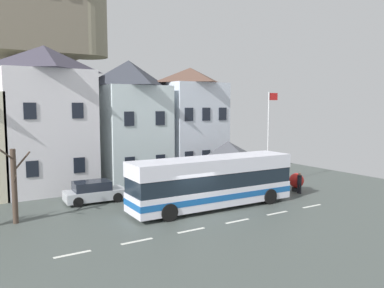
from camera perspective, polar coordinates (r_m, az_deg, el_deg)
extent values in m
cube|color=#48514D|center=(22.49, 0.52, -10.79)|extent=(40.00, 60.00, 0.06)
cube|color=silver|center=(17.92, -17.32, -15.34)|extent=(1.60, 0.20, 0.01)
cube|color=silver|center=(18.82, -8.16, -14.09)|extent=(1.60, 0.20, 0.01)
cube|color=silver|center=(20.13, -0.12, -12.69)|extent=(1.60, 0.20, 0.01)
cube|color=silver|center=(21.78, 6.75, -11.29)|extent=(1.60, 0.20, 0.01)
cube|color=silver|center=(23.69, 12.52, -9.98)|extent=(1.60, 0.20, 0.01)
cube|color=silver|center=(25.81, 17.36, -8.79)|extent=(1.60, 0.20, 0.01)
cube|color=white|center=(30.68, -20.75, 1.81)|extent=(6.26, 5.68, 8.91)
pyramid|color=#3C3946|center=(30.82, -21.12, 11.82)|extent=(6.26, 5.68, 1.83)
cube|color=black|center=(27.85, -22.61, -3.45)|extent=(0.80, 0.06, 1.10)
cube|color=black|center=(28.50, -16.38, -3.04)|extent=(0.80, 0.06, 1.10)
cube|color=black|center=(27.53, -22.92, 4.54)|extent=(0.80, 0.06, 1.10)
cube|color=black|center=(28.18, -16.60, 4.78)|extent=(0.80, 0.06, 1.10)
cube|color=silver|center=(32.89, -9.23, 1.51)|extent=(5.24, 6.17, 7.95)
pyramid|color=#31343D|center=(32.91, -9.37, 10.30)|extent=(5.24, 6.17, 2.14)
cube|color=black|center=(29.76, -9.20, -2.95)|extent=(0.80, 0.06, 1.10)
cube|color=black|center=(30.85, -4.69, -2.59)|extent=(0.80, 0.06, 1.10)
cube|color=black|center=(29.44, -9.30, 3.71)|extent=(0.80, 0.06, 1.10)
cube|color=black|center=(30.54, -4.75, 3.84)|extent=(0.80, 0.06, 1.10)
cube|color=silver|center=(35.02, -0.25, 2.16)|extent=(5.17, 5.14, 8.35)
pyramid|color=brown|center=(35.05, -0.25, 10.14)|extent=(5.17, 5.14, 1.39)
cube|color=black|center=(32.13, -0.44, -2.07)|extent=(0.80, 0.06, 1.10)
cube|color=black|center=(33.05, 2.11, -1.85)|extent=(0.80, 0.06, 1.10)
cube|color=black|center=(34.03, 4.52, -1.64)|extent=(0.80, 0.06, 1.10)
cube|color=black|center=(31.84, -0.45, 4.42)|extent=(0.80, 0.06, 1.10)
cube|color=black|center=(32.77, 2.14, 4.45)|extent=(0.80, 0.06, 1.10)
cube|color=black|center=(33.76, 4.57, 4.48)|extent=(0.80, 0.06, 1.10)
cone|color=#5F604A|center=(51.49, -22.10, 5.69)|extent=(37.35, 37.35, 13.37)
cube|color=slate|center=(52.32, -22.48, 15.57)|extent=(10.86, 10.86, 6.74)
cylinder|color=gray|center=(51.26, -15.73, 17.90)|extent=(5.50, 5.50, 10.07)
cube|color=white|center=(24.20, 3.08, -7.56)|extent=(10.81, 2.66, 1.11)
cube|color=#1959A5|center=(24.19, 3.08, -7.43)|extent=(10.83, 2.68, 0.36)
cube|color=#19232D|center=(23.99, 3.09, -5.19)|extent=(10.71, 2.61, 0.93)
cube|color=white|center=(23.83, 3.11, -3.06)|extent=(10.81, 2.66, 0.87)
cube|color=#19232D|center=(27.32, 12.59, -3.97)|extent=(0.10, 2.06, 0.89)
cylinder|color=black|center=(27.31, 8.14, -6.72)|extent=(1.01, 0.30, 1.00)
cylinder|color=black|center=(25.57, 11.46, -7.63)|extent=(1.01, 0.30, 1.00)
cylinder|color=black|center=(23.54, -6.06, -8.72)|extent=(1.01, 0.30, 1.00)
cylinder|color=black|center=(21.50, -3.42, -10.11)|extent=(1.01, 0.30, 1.00)
cylinder|color=#473D33|center=(30.30, 0.94, -4.07)|extent=(0.14, 0.14, 2.40)
cylinder|color=#473D33|center=(32.18, 5.90, -3.52)|extent=(0.14, 0.14, 2.40)
cylinder|color=#473D33|center=(27.63, 4.66, -5.05)|extent=(0.14, 0.14, 2.40)
cylinder|color=#473D33|center=(29.68, 9.81, -4.36)|extent=(0.14, 0.14, 2.40)
pyramid|color=#494B53|center=(29.64, 5.36, -0.77)|extent=(3.60, 3.60, 1.23)
cube|color=maroon|center=(31.55, 5.91, -5.05)|extent=(4.10, 2.41, 0.58)
cube|color=#1E232D|center=(31.54, 6.22, -3.97)|extent=(2.53, 1.96, 0.60)
cylinder|color=black|center=(30.22, 4.60, -5.81)|extent=(0.66, 0.29, 0.64)
cylinder|color=black|center=(31.77, 3.10, -5.23)|extent=(0.66, 0.29, 0.64)
cylinder|color=black|center=(31.47, 8.73, -5.40)|extent=(0.66, 0.29, 0.64)
cylinder|color=black|center=(32.96, 7.09, -4.87)|extent=(0.66, 0.29, 0.64)
cube|color=silver|center=(26.41, -14.21, -7.28)|extent=(3.96, 1.93, 0.63)
cube|color=#1E232D|center=(26.23, -14.66, -6.01)|extent=(2.40, 1.64, 0.59)
cylinder|color=black|center=(27.56, -12.06, -7.06)|extent=(0.65, 0.23, 0.64)
cylinder|color=black|center=(26.02, -10.99, -7.80)|extent=(0.65, 0.23, 0.64)
cylinder|color=black|center=(26.96, -17.31, -7.48)|extent=(0.65, 0.23, 0.64)
cylinder|color=black|center=(25.38, -16.54, -8.28)|extent=(0.65, 0.23, 0.64)
cylinder|color=black|center=(29.01, 15.79, -6.39)|extent=(0.14, 0.14, 0.75)
cylinder|color=black|center=(29.14, 15.49, -6.33)|extent=(0.14, 0.14, 0.75)
cylinder|color=black|center=(28.95, 15.68, -5.12)|extent=(0.32, 0.32, 0.63)
sphere|color=#9E7A60|center=(28.88, 15.70, -4.30)|extent=(0.21, 0.21, 0.21)
cylinder|color=#2D2D38|center=(29.60, 12.68, -6.07)|extent=(0.12, 0.12, 0.76)
cylinder|color=#2D2D38|center=(29.68, 13.04, -6.04)|extent=(0.12, 0.12, 0.76)
cylinder|color=#7F6B56|center=(29.51, 12.89, -4.78)|extent=(0.32, 0.32, 0.69)
sphere|color=#9E7A60|center=(29.43, 12.91, -3.90)|extent=(0.23, 0.23, 0.23)
cube|color=#473828|center=(31.85, 2.79, -4.96)|extent=(1.54, 0.45, 0.08)
cube|color=#473828|center=(32.00, 2.57, -4.51)|extent=(1.54, 0.06, 0.40)
cube|color=#2D2D33|center=(31.52, 1.76, -5.49)|extent=(0.08, 0.36, 0.45)
cube|color=#2D2D33|center=(32.29, 3.80, -5.23)|extent=(0.08, 0.36, 0.45)
cylinder|color=silver|center=(30.60, 11.22, 0.64)|extent=(0.10, 0.10, 7.40)
cube|color=red|center=(30.80, 11.96, 6.90)|extent=(0.90, 0.03, 0.56)
cylinder|color=black|center=(29.89, 15.21, -6.51)|extent=(0.66, 0.66, 0.25)
sphere|color=red|center=(29.76, 15.24, -5.24)|extent=(1.10, 1.10, 1.10)
cylinder|color=#47382D|center=(22.86, -24.88, -5.73)|extent=(0.29, 0.29, 4.06)
cylinder|color=#47382D|center=(22.11, -25.82, -1.43)|extent=(0.79, 1.00, 0.73)
cylinder|color=#47382D|center=(23.07, -24.94, -3.72)|extent=(0.20, 0.74, 0.53)
cylinder|color=#47382D|center=(22.88, -23.96, -2.37)|extent=(1.00, 0.48, 1.04)
cylinder|color=#47382D|center=(22.25, -24.79, -4.75)|extent=(0.08, 1.11, 0.61)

